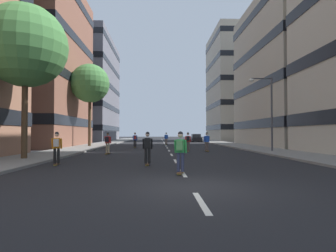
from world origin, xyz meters
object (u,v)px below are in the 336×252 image
(skater_4, at_px, (135,139))
(skater_6, at_px, (57,146))
(street_tree_near, at_px, (25,46))
(skater_3, at_px, (188,140))
(street_tree_mid, at_px, (90,84))
(skater_2, at_px, (147,147))
(streetlamp_right, at_px, (268,106))
(skater_1, at_px, (108,142))
(skater_5, at_px, (166,138))
(parked_car_near, at_px, (196,138))
(skater_7, at_px, (207,141))
(skater_0, at_px, (180,150))

(skater_4, relative_size, skater_6, 1.00)
(street_tree_near, height_order, skater_3, street_tree_near)
(street_tree_mid, distance_m, skater_2, 21.94)
(streetlamp_right, relative_size, skater_3, 3.65)
(skater_1, relative_size, skater_5, 1.00)
(skater_4, bearing_deg, street_tree_mid, 165.03)
(parked_car_near, height_order, street_tree_mid, street_tree_mid)
(street_tree_near, bearing_deg, parked_car_near, 66.42)
(streetlamp_right, distance_m, skater_3, 7.74)
(skater_2, height_order, skater_4, same)
(skater_4, height_order, skater_7, same)
(skater_1, bearing_deg, parked_car_near, 69.72)
(skater_5, bearing_deg, street_tree_near, -112.80)
(streetlamp_right, bearing_deg, parked_car_near, 94.69)
(street_tree_near, xyz_separation_m, skater_0, (9.25, -6.06, -6.15))
(skater_0, bearing_deg, skater_3, 82.57)
(skater_5, bearing_deg, skater_1, -106.64)
(parked_car_near, bearing_deg, skater_1, -110.28)
(streetlamp_right, height_order, skater_3, streetlamp_right)
(parked_car_near, distance_m, streetlamp_right, 29.50)
(street_tree_mid, distance_m, skater_0, 25.31)
(street_tree_near, relative_size, skater_2, 5.41)
(skater_0, height_order, skater_4, same)
(parked_car_near, bearing_deg, skater_4, -115.66)
(street_tree_mid, bearing_deg, parked_car_near, 50.97)
(skater_0, height_order, skater_2, same)
(skater_5, relative_size, skater_6, 1.00)
(skater_5, bearing_deg, streetlamp_right, -62.06)
(skater_2, distance_m, skater_7, 11.88)
(skater_7, bearing_deg, skater_3, 173.74)
(skater_3, height_order, skater_5, same)
(street_tree_near, bearing_deg, skater_3, 36.09)
(streetlamp_right, height_order, skater_5, streetlamp_right)
(skater_3, distance_m, skater_4, 8.82)
(skater_0, height_order, skater_7, same)
(street_tree_near, height_order, skater_6, street_tree_near)
(street_tree_mid, relative_size, skater_0, 5.62)
(parked_car_near, height_order, streetlamp_right, streetlamp_right)
(skater_2, bearing_deg, parked_car_near, 78.51)
(parked_car_near, relative_size, skater_2, 2.47)
(parked_car_near, height_order, skater_2, skater_2)
(skater_5, bearing_deg, skater_4, -116.97)
(skater_0, xyz_separation_m, skater_1, (-5.00, 11.08, 0.00))
(skater_5, xyz_separation_m, skater_6, (-6.56, -25.30, 0.03))
(street_tree_near, bearing_deg, street_tree_mid, 90.00)
(skater_1, xyz_separation_m, skater_7, (8.57, 2.87, -0.03))
(skater_3, bearing_deg, street_tree_near, -143.91)
(street_tree_mid, xyz_separation_m, skater_2, (7.76, -19.37, -6.76))
(parked_car_near, xyz_separation_m, skater_2, (-7.85, -38.64, 0.29))
(skater_1, bearing_deg, skater_3, 24.10)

